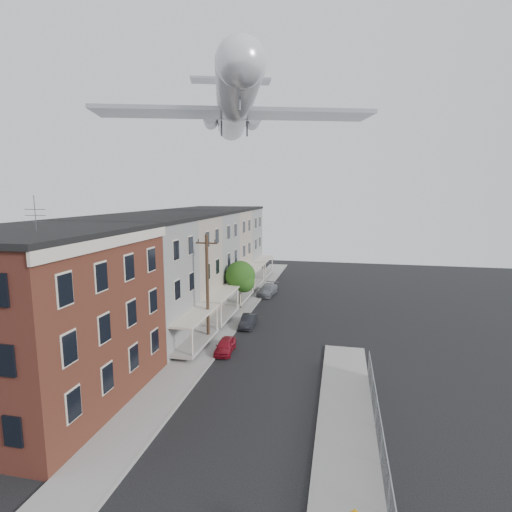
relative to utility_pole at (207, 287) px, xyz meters
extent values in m
cube|color=gray|center=(0.10, 6.00, -4.61)|extent=(3.00, 62.00, 0.12)
cube|color=gray|center=(11.10, -12.00, -4.61)|extent=(3.00, 26.00, 0.12)
cube|color=gray|center=(1.55, 6.00, -4.60)|extent=(0.15, 62.00, 0.14)
cube|color=gray|center=(9.65, -12.00, -4.60)|extent=(0.15, 26.00, 0.14)
cube|color=#3D1513|center=(-6.40, -11.00, 0.33)|extent=(10.00, 12.00, 10.00)
cube|color=black|center=(-6.40, -11.00, 5.48)|extent=(10.30, 12.30, 0.30)
cube|color=beige|center=(-1.32, -11.00, 5.03)|extent=(0.16, 12.20, 0.60)
cylinder|color=#515156|center=(-4.40, -13.00, 6.48)|extent=(0.04, 0.04, 2.00)
cube|color=#62615F|center=(-6.40, -1.50, 0.33)|extent=(10.00, 7.00, 10.00)
cube|color=black|center=(-6.40, -1.50, 5.48)|extent=(10.25, 7.00, 0.30)
cube|color=gray|center=(-0.50, -1.50, -4.12)|extent=(1.80, 6.40, 0.25)
cube|color=beige|center=(-0.50, -1.50, -1.92)|extent=(1.90, 6.50, 0.15)
cube|color=#6D6356|center=(-6.40, 5.50, 0.33)|extent=(10.00, 7.00, 10.00)
cube|color=black|center=(-6.40, 5.50, 5.48)|extent=(10.25, 7.00, 0.30)
cube|color=gray|center=(-0.50, 5.50, -4.12)|extent=(1.80, 6.40, 0.25)
cube|color=beige|center=(-0.50, 5.50, -1.92)|extent=(1.90, 6.50, 0.15)
cube|color=#62615F|center=(-6.40, 12.50, 0.33)|extent=(10.00, 7.00, 10.00)
cube|color=black|center=(-6.40, 12.50, 5.48)|extent=(10.25, 7.00, 0.30)
cube|color=gray|center=(-0.50, 12.50, -4.12)|extent=(1.80, 6.40, 0.25)
cube|color=beige|center=(-0.50, 12.50, -1.92)|extent=(1.90, 6.50, 0.15)
cube|color=#6D6356|center=(-6.40, 19.50, 0.33)|extent=(10.00, 7.00, 10.00)
cube|color=black|center=(-6.40, 19.50, 5.48)|extent=(10.25, 7.00, 0.30)
cube|color=gray|center=(-0.50, 19.50, -4.12)|extent=(1.80, 6.40, 0.25)
cube|color=beige|center=(-0.50, 19.50, -1.92)|extent=(1.90, 6.50, 0.15)
cube|color=#62615F|center=(-6.40, 26.50, 0.33)|extent=(10.00, 7.00, 10.00)
cube|color=black|center=(-6.40, 26.50, 5.48)|extent=(10.25, 7.00, 0.30)
cube|color=gray|center=(-0.50, 26.50, -4.12)|extent=(1.80, 6.40, 0.25)
cube|color=beige|center=(-0.50, 26.50, -1.92)|extent=(1.90, 6.50, 0.15)
cylinder|color=gray|center=(12.60, -16.00, -3.72)|extent=(0.06, 0.06, 1.90)
cylinder|color=gray|center=(12.60, -13.00, -3.72)|extent=(0.06, 0.06, 1.90)
cylinder|color=gray|center=(12.60, -10.00, -3.72)|extent=(0.06, 0.06, 1.90)
cylinder|color=gray|center=(12.60, -7.00, -3.72)|extent=(0.06, 0.06, 1.90)
cylinder|color=gray|center=(12.60, -4.00, -3.72)|extent=(0.06, 0.06, 1.90)
cube|color=gray|center=(12.60, -13.00, -2.82)|extent=(0.04, 18.00, 0.04)
cube|color=gray|center=(12.60, -13.00, -3.72)|extent=(0.02, 18.00, 1.80)
cylinder|color=black|center=(0.00, 0.00, -0.17)|extent=(0.26, 0.26, 9.00)
cube|color=black|center=(0.00, 0.00, 3.63)|extent=(1.80, 0.12, 0.12)
cylinder|color=black|center=(-0.70, 0.00, 3.83)|extent=(0.08, 0.08, 0.25)
cylinder|color=black|center=(0.70, 0.00, 3.83)|extent=(0.08, 0.08, 0.25)
cylinder|color=black|center=(0.20, 10.00, -3.47)|extent=(0.24, 0.24, 2.40)
sphere|color=#183B0F|center=(0.20, 10.00, -1.07)|extent=(3.20, 3.20, 3.20)
sphere|color=#183B0F|center=(0.70, 9.70, -1.63)|extent=(2.24, 2.24, 2.24)
imported|color=maroon|center=(2.00, -1.85, -4.13)|extent=(1.48, 3.27, 1.09)
imported|color=black|center=(2.35, 4.46, -4.12)|extent=(1.28, 3.42, 1.12)
imported|color=slate|center=(2.00, 16.34, -4.03)|extent=(2.28, 4.64, 1.30)
cylinder|color=silver|center=(0.78, 6.05, 15.40)|extent=(9.98, 23.64, 3.17)
sphere|color=silver|center=(4.25, -5.31, 15.40)|extent=(3.17, 3.17, 3.17)
cone|color=silver|center=(-2.70, 17.40, 15.40)|extent=(3.90, 3.77, 3.17)
cube|color=#939399|center=(1.21, 4.63, 14.41)|extent=(23.93, 10.93, 0.35)
cylinder|color=#939399|center=(-3.96, 13.39, 15.60)|extent=(2.67, 4.25, 1.58)
cylinder|color=#939399|center=(0.58, 14.79, 15.60)|extent=(2.67, 4.25, 1.58)
cube|color=silver|center=(-2.56, 16.93, 18.17)|extent=(1.34, 3.67, 5.54)
cube|color=#939399|center=(-2.85, 17.88, 20.75)|extent=(9.74, 5.21, 0.25)
cylinder|color=#515156|center=(3.67, -3.42, 13.62)|extent=(0.16, 0.16, 1.19)
camera|label=1|loc=(10.51, -30.15, 7.55)|focal=28.00mm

